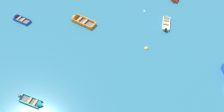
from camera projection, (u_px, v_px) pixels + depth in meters
rowboat_deep_blue_back_row_left at (18, 18)px, 33.05m from camera, size 3.11×1.98×0.91m
rowboat_turquoise_near_camera at (36, 103)px, 24.18m from camera, size 3.05×1.55×0.83m
rowboat_white_far_left at (166, 21)px, 32.68m from camera, size 1.15×3.31×0.86m
rowboat_orange_foreground_center at (78, 19)px, 32.80m from camera, size 4.05×2.76×1.19m
mooring_buoy_near_foreground at (146, 48)px, 29.43m from camera, size 0.46×0.46×0.46m
mooring_buoy_midfield at (144, 11)px, 34.28m from camera, size 0.29×0.29×0.29m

